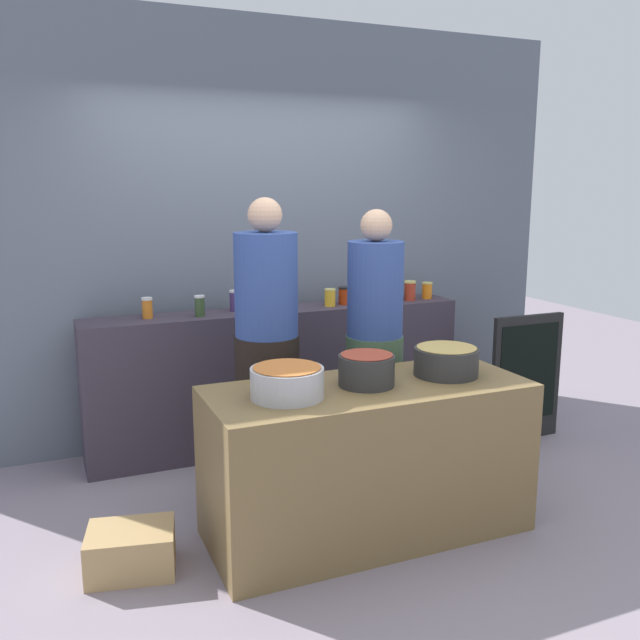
# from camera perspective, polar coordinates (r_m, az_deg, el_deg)

# --- Properties ---
(ground) EXTENTS (12.00, 12.00, 0.00)m
(ground) POSITION_cam_1_polar(r_m,az_deg,el_deg) (4.13, 1.96, -15.33)
(ground) COLOR gray
(storefront_wall) EXTENTS (4.80, 0.12, 3.00)m
(storefront_wall) POSITION_cam_1_polar(r_m,az_deg,el_deg) (5.06, -4.90, 7.27)
(storefront_wall) COLOR slate
(storefront_wall) RESTS_ON ground
(display_shelf) EXTENTS (2.70, 0.36, 0.99)m
(display_shelf) POSITION_cam_1_polar(r_m,az_deg,el_deg) (4.91, -3.42, -4.78)
(display_shelf) COLOR #3A313E
(display_shelf) RESTS_ON ground
(prep_table) EXTENTS (1.70, 0.70, 0.82)m
(prep_table) POSITION_cam_1_polar(r_m,az_deg,el_deg) (3.72, 3.99, -11.56)
(prep_table) COLOR brown
(prep_table) RESTS_ON ground
(preserve_jar_0) EXTENTS (0.07, 0.07, 0.14)m
(preserve_jar_0) POSITION_cam_1_polar(r_m,az_deg,el_deg) (4.59, -14.23, 1.00)
(preserve_jar_0) COLOR orange
(preserve_jar_0) RESTS_ON display_shelf
(preserve_jar_1) EXTENTS (0.07, 0.07, 0.14)m
(preserve_jar_1) POSITION_cam_1_polar(r_m,az_deg,el_deg) (4.58, -10.01, 1.17)
(preserve_jar_1) COLOR #324A27
(preserve_jar_1) RESTS_ON display_shelf
(preserve_jar_2) EXTENTS (0.08, 0.08, 0.15)m
(preserve_jar_2) POSITION_cam_1_polar(r_m,az_deg,el_deg) (4.74, -7.10, 1.63)
(preserve_jar_2) COLOR #432D60
(preserve_jar_2) RESTS_ON display_shelf
(preserve_jar_3) EXTENTS (0.08, 0.08, 0.13)m
(preserve_jar_3) POSITION_cam_1_polar(r_m,az_deg,el_deg) (4.89, 0.84, 1.90)
(preserve_jar_3) COLOR gold
(preserve_jar_3) RESTS_ON display_shelf
(preserve_jar_4) EXTENTS (0.09, 0.09, 0.13)m
(preserve_jar_4) POSITION_cam_1_polar(r_m,az_deg,el_deg) (4.97, 2.05, 2.05)
(preserve_jar_4) COLOR #A4300F
(preserve_jar_4) RESTS_ON display_shelf
(preserve_jar_5) EXTENTS (0.07, 0.07, 0.10)m
(preserve_jar_5) POSITION_cam_1_polar(r_m,az_deg,el_deg) (5.06, 3.28, 2.05)
(preserve_jar_5) COLOR #B93111
(preserve_jar_5) RESTS_ON display_shelf
(preserve_jar_6) EXTENTS (0.09, 0.09, 0.12)m
(preserve_jar_6) POSITION_cam_1_polar(r_m,az_deg,el_deg) (5.14, 6.18, 2.26)
(preserve_jar_6) COLOR #2B471F
(preserve_jar_6) RESTS_ON display_shelf
(preserve_jar_7) EXTENTS (0.09, 0.09, 0.15)m
(preserve_jar_7) POSITION_cam_1_polar(r_m,az_deg,el_deg) (5.18, 7.52, 2.45)
(preserve_jar_7) COLOR #A8311E
(preserve_jar_7) RESTS_ON display_shelf
(preserve_jar_8) EXTENTS (0.08, 0.08, 0.12)m
(preserve_jar_8) POSITION_cam_1_polar(r_m,az_deg,el_deg) (5.28, 8.93, 2.46)
(preserve_jar_8) COLOR orange
(preserve_jar_8) RESTS_ON display_shelf
(cooking_pot_left) EXTENTS (0.36, 0.36, 0.16)m
(cooking_pot_left) POSITION_cam_1_polar(r_m,az_deg,el_deg) (3.35, -2.77, -5.24)
(cooking_pot_left) COLOR #B7B7BC
(cooking_pot_left) RESTS_ON prep_table
(cooking_pot_center) EXTENTS (0.29, 0.29, 0.17)m
(cooking_pot_center) POSITION_cam_1_polar(r_m,az_deg,el_deg) (3.56, 3.91, -4.19)
(cooking_pot_center) COLOR #2D2D2D
(cooking_pot_center) RESTS_ON prep_table
(cooking_pot_right) EXTENTS (0.35, 0.35, 0.16)m
(cooking_pot_right) POSITION_cam_1_polar(r_m,az_deg,el_deg) (3.80, 10.49, -3.41)
(cooking_pot_right) COLOR #2D2D2D
(cooking_pot_right) RESTS_ON prep_table
(cook_with_tongs) EXTENTS (0.38, 0.38, 1.78)m
(cook_with_tongs) POSITION_cam_1_polar(r_m,az_deg,el_deg) (4.05, -4.43, -3.72)
(cook_with_tongs) COLOR black
(cook_with_tongs) RESTS_ON ground
(cook_in_cap) EXTENTS (0.35, 0.35, 1.71)m
(cook_in_cap) POSITION_cam_1_polar(r_m,az_deg,el_deg) (4.23, 4.54, -3.48)
(cook_in_cap) COLOR #425E42
(cook_in_cap) RESTS_ON ground
(bread_crate) EXTENTS (0.47, 0.39, 0.22)m
(bread_crate) POSITION_cam_1_polar(r_m,az_deg,el_deg) (3.61, -15.50, -18.06)
(bread_crate) COLOR tan
(bread_crate) RESTS_ON ground
(chalkboard_sign) EXTENTS (0.59, 0.05, 0.93)m
(chalkboard_sign) POSITION_cam_1_polar(r_m,az_deg,el_deg) (5.20, 16.85, -4.60)
(chalkboard_sign) COLOR black
(chalkboard_sign) RESTS_ON ground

